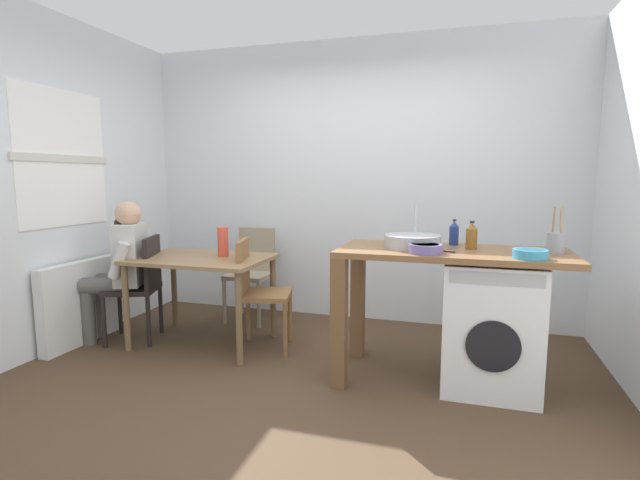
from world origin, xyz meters
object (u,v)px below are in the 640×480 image
(dining_table, at_px, (202,269))
(mixing_bowl, at_px, (425,248))
(bottle_tall_green, at_px, (454,233))
(bottle_squat_brown, at_px, (472,236))
(chair_spare_by_wall, at_px, (253,268))
(utensil_crock, at_px, (556,242))
(seated_person, at_px, (120,264))
(colander, at_px, (530,253))
(vase, at_px, (223,242))
(washing_machine, at_px, (491,325))
(chair_opposite, at_px, (256,288))
(chair_person_seat, at_px, (141,282))

(dining_table, relative_size, mixing_bowl, 5.11)
(bottle_tall_green, xyz_separation_m, mixing_bowl, (-0.17, -0.43, -0.05))
(bottle_tall_green, xyz_separation_m, bottle_squat_brown, (0.12, -0.16, 0.00))
(chair_spare_by_wall, distance_m, utensil_crock, 2.73)
(seated_person, height_order, colander, seated_person)
(utensil_crock, distance_m, vase, 2.50)
(bottle_squat_brown, xyz_separation_m, colander, (0.33, -0.29, -0.06))
(chair_spare_by_wall, height_order, utensil_crock, utensil_crock)
(seated_person, height_order, mixing_bowl, seated_person)
(washing_machine, height_order, utensil_crock, utensil_crock)
(seated_person, xyz_separation_m, utensil_crock, (3.34, -0.00, 0.32))
(chair_spare_by_wall, height_order, mixing_bowl, mixing_bowl)
(chair_opposite, distance_m, mixing_bowl, 1.49)
(bottle_tall_green, relative_size, utensil_crock, 0.62)
(chair_person_seat, relative_size, colander, 4.50)
(dining_table, bearing_deg, colander, -9.29)
(chair_opposite, distance_m, chair_spare_by_wall, 0.83)
(washing_machine, height_order, bottle_squat_brown, bottle_squat_brown)
(bottle_tall_green, bearing_deg, vase, 178.35)
(chair_opposite, relative_size, chair_spare_by_wall, 1.00)
(dining_table, height_order, colander, colander)
(chair_person_seat, relative_size, mixing_bowl, 4.18)
(vase, bearing_deg, bottle_squat_brown, -6.20)
(washing_machine, distance_m, vase, 2.18)
(chair_person_seat, height_order, utensil_crock, utensil_crock)
(washing_machine, height_order, vase, vase)
(utensil_crock, bearing_deg, washing_machine, -171.90)
(washing_machine, xyz_separation_m, mixing_bowl, (-0.42, -0.20, 0.52))
(bottle_tall_green, height_order, colander, bottle_tall_green)
(chair_opposite, xyz_separation_m, vase, (-0.33, 0.07, 0.36))
(dining_table, distance_m, utensil_crock, 2.66)
(washing_machine, bearing_deg, colander, -49.26)
(chair_spare_by_wall, relative_size, bottle_squat_brown, 4.73)
(bottle_tall_green, xyz_separation_m, utensil_crock, (0.63, -0.18, -0.01))
(dining_table, bearing_deg, mixing_bowl, -11.70)
(dining_table, relative_size, chair_spare_by_wall, 1.22)
(chair_opposite, bearing_deg, seated_person, -96.84)
(chair_person_seat, xyz_separation_m, washing_machine, (2.82, -0.11, -0.08))
(chair_opposite, height_order, bottle_squat_brown, bottle_squat_brown)
(chair_spare_by_wall, xyz_separation_m, vase, (0.05, -0.67, 0.36))
(chair_opposite, height_order, chair_spare_by_wall, same)
(bottle_tall_green, distance_m, mixing_bowl, 0.46)
(seated_person, distance_m, utensil_crock, 3.35)
(colander, bearing_deg, seated_person, 175.07)
(chair_spare_by_wall, height_order, washing_machine, chair_spare_by_wall)
(utensil_crock, bearing_deg, mixing_bowl, -162.48)
(utensil_crock, distance_m, colander, 0.33)
(chair_spare_by_wall, xyz_separation_m, mixing_bowl, (1.74, -1.16, 0.45))
(chair_opposite, relative_size, bottle_tall_green, 4.87)
(chair_opposite, xyz_separation_m, chair_spare_by_wall, (-0.38, 0.74, 0.00))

